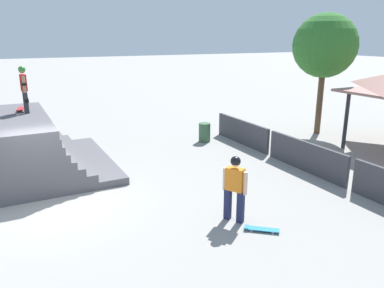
# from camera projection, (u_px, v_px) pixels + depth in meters

# --- Properties ---
(ground_plane) EXTENTS (160.00, 160.00, 0.00)m
(ground_plane) POSITION_uv_depth(u_px,v_px,m) (54.00, 205.00, 10.56)
(ground_plane) COLOR gray
(quarter_pipe_ramp) EXTENTS (5.49, 3.96, 2.00)m
(quarter_pipe_ramp) POSITION_uv_depth(u_px,v_px,m) (31.00, 148.00, 12.96)
(quarter_pipe_ramp) COLOR #565459
(quarter_pipe_ramp) RESTS_ON ground
(skater_on_deck) EXTENTS (0.68, 0.24, 1.61)m
(skater_on_deck) POSITION_uv_depth(u_px,v_px,m) (24.00, 86.00, 12.95)
(skater_on_deck) COLOR #2D2D33
(skater_on_deck) RESTS_ON quarter_pipe_ramp
(skateboard_on_deck) EXTENTS (0.86, 0.32, 0.09)m
(skateboard_on_deck) POSITION_uv_depth(u_px,v_px,m) (20.00, 109.00, 13.52)
(skateboard_on_deck) COLOR silver
(skateboard_on_deck) RESTS_ON quarter_pipe_ramp
(bystander_walking) EXTENTS (0.64, 0.43, 1.74)m
(bystander_walking) POSITION_uv_depth(u_px,v_px,m) (235.00, 183.00, 9.40)
(bystander_walking) COLOR #1E2347
(bystander_walking) RESTS_ON ground
(skateboard_on_ground) EXTENTS (0.69, 0.78, 0.09)m
(skateboard_on_ground) POSITION_uv_depth(u_px,v_px,m) (261.00, 229.00, 9.12)
(skateboard_on_ground) COLOR silver
(skateboard_on_ground) RESTS_ON ground
(barrier_fence) EXTENTS (11.54, 0.12, 1.05)m
(barrier_fence) POSITION_uv_depth(u_px,v_px,m) (305.00, 156.00, 13.14)
(barrier_fence) COLOR #3D3D42
(barrier_fence) RESTS_ON ground
(tree_far_back) EXTENTS (2.95, 2.95, 5.65)m
(tree_far_back) POSITION_uv_depth(u_px,v_px,m) (325.00, 46.00, 17.29)
(tree_far_back) COLOR brown
(tree_far_back) RESTS_ON ground
(trash_bin) EXTENTS (0.52, 0.52, 0.85)m
(trash_bin) POSITION_uv_depth(u_px,v_px,m) (205.00, 132.00, 16.81)
(trash_bin) COLOR #385B3D
(trash_bin) RESTS_ON ground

